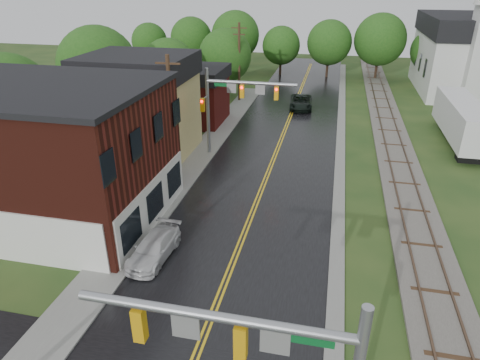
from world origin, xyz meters
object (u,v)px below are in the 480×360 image
(church, at_px, (468,47))
(tree_left_e, at_px, (226,57))
(utility_pole_b, at_px, (171,116))
(tree_left_b, at_px, (99,68))
(semi_trailer, at_px, (462,119))
(tree_left_c, at_px, (170,67))
(tree_left_a, at_px, (10,100))
(pickup_white, at_px, (154,248))
(brick_building, at_px, (41,153))
(suv_dark, at_px, (301,102))
(utility_pole_c, at_px, (239,61))
(traffic_signal_far, at_px, (233,97))

(church, distance_m, tree_left_e, 29.91)
(utility_pole_b, distance_m, tree_left_b, 14.87)
(utility_pole_b, bearing_deg, semi_trailer, 28.58)
(tree_left_c, distance_m, tree_left_e, 7.82)
(tree_left_a, relative_size, pickup_white, 2.03)
(brick_building, relative_size, pickup_white, 3.35)
(brick_building, height_order, suv_dark, brick_building)
(pickup_white, bearing_deg, tree_left_c, 112.25)
(tree_left_b, bearing_deg, utility_pole_c, 47.61)
(suv_dark, bearing_deg, semi_trailer, -32.77)
(traffic_signal_far, bearing_deg, suv_dark, 74.40)
(brick_building, distance_m, tree_left_c, 24.94)
(church, distance_m, semi_trailer, 20.26)
(tree_left_e, bearing_deg, brick_building, -96.71)
(tree_left_a, xyz_separation_m, tree_left_c, (6.00, 18.00, -0.60))
(suv_dark, bearing_deg, tree_left_a, -139.85)
(tree_left_e, relative_size, pickup_white, 1.91)
(utility_pole_b, relative_size, tree_left_a, 1.04)
(tree_left_e, bearing_deg, semi_trailer, -25.36)
(suv_dark, bearing_deg, tree_left_b, -155.37)
(church, bearing_deg, traffic_signal_far, -131.27)
(semi_trailer, bearing_deg, tree_left_e, 154.64)
(utility_pole_b, height_order, tree_left_c, utility_pole_b)
(utility_pole_b, relative_size, tree_left_c, 1.18)
(traffic_signal_far, distance_m, suv_dark, 16.43)
(traffic_signal_far, height_order, tree_left_a, tree_left_a)
(utility_pole_c, distance_m, tree_left_e, 2.79)
(tree_left_e, height_order, semi_trailer, tree_left_e)
(brick_building, distance_m, utility_pole_b, 9.03)
(church, xyz_separation_m, utility_pole_c, (-26.80, -9.74, -1.11))
(utility_pole_b, height_order, tree_left_a, utility_pole_b)
(tree_left_e, distance_m, semi_trailer, 27.29)
(tree_left_e, distance_m, pickup_white, 34.62)
(suv_dark, bearing_deg, pickup_white, -103.86)
(brick_building, bearing_deg, traffic_signal_far, 53.08)
(church, height_order, tree_left_e, church)
(brick_building, bearing_deg, tree_left_b, 107.61)
(tree_left_e, bearing_deg, utility_pole_b, -85.10)
(utility_pole_b, height_order, semi_trailer, utility_pole_b)
(tree_left_a, distance_m, suv_dark, 29.34)
(tree_left_e, relative_size, suv_dark, 1.54)
(brick_building, height_order, tree_left_e, brick_building)
(utility_pole_b, relative_size, utility_pole_c, 1.00)
(brick_building, height_order, traffic_signal_far, brick_building)
(tree_left_a, height_order, tree_left_e, tree_left_a)
(utility_pole_c, relative_size, tree_left_a, 1.04)
(church, bearing_deg, tree_left_b, -150.01)
(traffic_signal_far, bearing_deg, church, 48.73)
(pickup_white, bearing_deg, semi_trailer, 51.68)
(tree_left_a, relative_size, suv_dark, 1.64)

